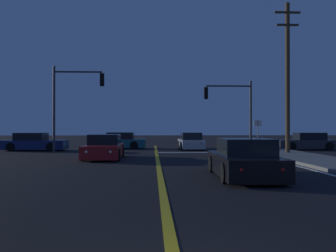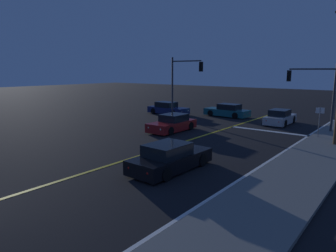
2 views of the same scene
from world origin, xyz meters
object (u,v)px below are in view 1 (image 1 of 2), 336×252
object	(u,v)px
car_mid_block_navy	(34,143)
car_parked_curb_red	(104,148)
car_lead_oncoming_black	(244,160)
traffic_signal_near_right	(233,104)
street_sign_corner	(258,130)
traffic_signal_far_left	(72,95)
car_side_waiting_charcoal	(307,142)
car_far_approaching_silver	(191,142)
utility_pole_right	(288,75)
car_following_oncoming_teal	(118,142)

from	to	relation	value
car_mid_block_navy	car_parked_curb_red	xyz separation A→B (m)	(6.23, -7.29, -0.00)
car_lead_oncoming_black	traffic_signal_near_right	bearing A→B (deg)	80.02
traffic_signal_near_right	street_sign_corner	xyz separation A→B (m)	(1.05, -2.80, -1.99)
car_mid_block_navy	car_lead_oncoming_black	world-z (taller)	same
traffic_signal_near_right	traffic_signal_far_left	xyz separation A→B (m)	(-11.86, -1.40, 0.49)
car_side_waiting_charcoal	car_lead_oncoming_black	bearing A→B (deg)	151.16
car_parked_curb_red	car_lead_oncoming_black	size ratio (longest dim) A/B	0.95
car_far_approaching_silver	car_parked_curb_red	world-z (taller)	same
car_mid_block_navy	street_sign_corner	bearing A→B (deg)	80.74
traffic_signal_far_left	street_sign_corner	distance (m)	13.23
car_lead_oncoming_black	utility_pole_right	world-z (taller)	utility_pole_right
car_far_approaching_silver	traffic_signal_near_right	bearing A→B (deg)	-27.37
car_mid_block_navy	car_side_waiting_charcoal	bearing A→B (deg)	91.97
car_lead_oncoming_black	car_following_oncoming_teal	xyz separation A→B (m)	(-5.96, 17.48, -0.00)
car_parked_curb_red	street_sign_corner	distance (m)	10.76
car_mid_block_navy	car_following_oncoming_teal	distance (m)	6.54
utility_pole_right	street_sign_corner	size ratio (longest dim) A/B	4.25
car_parked_curb_red	car_following_oncoming_teal	size ratio (longest dim) A/B	0.93
car_mid_block_navy	utility_pole_right	world-z (taller)	utility_pole_right
car_parked_curb_red	traffic_signal_far_left	bearing A→B (deg)	-61.67
car_mid_block_navy	street_sign_corner	size ratio (longest dim) A/B	2.10
car_parked_curb_red	car_following_oncoming_teal	bearing A→B (deg)	-89.43
traffic_signal_near_right	traffic_signal_far_left	size ratio (longest dim) A/B	0.87
car_mid_block_navy	car_parked_curb_red	distance (m)	9.59
street_sign_corner	traffic_signal_near_right	bearing A→B (deg)	110.57
traffic_signal_far_left	utility_pole_right	bearing A→B (deg)	-12.45
car_side_waiting_charcoal	street_sign_corner	bearing A→B (deg)	125.14
car_mid_block_navy	car_side_waiting_charcoal	distance (m)	20.95
utility_pole_right	street_sign_corner	bearing A→B (deg)	128.48
street_sign_corner	utility_pole_right	bearing A→B (deg)	-51.52
car_far_approaching_silver	car_parked_curb_red	size ratio (longest dim) A/B	0.96
car_parked_curb_red	car_following_oncoming_teal	world-z (taller)	same
car_lead_oncoming_black	utility_pole_right	size ratio (longest dim) A/B	0.48
car_mid_block_navy	car_far_approaching_silver	size ratio (longest dim) A/B	1.13
street_sign_corner	car_mid_block_navy	bearing A→B (deg)	169.05
car_far_approaching_silver	traffic_signal_far_left	bearing A→B (deg)	-162.52
car_lead_oncoming_black	utility_pole_right	distance (m)	12.38
car_side_waiting_charcoal	traffic_signal_near_right	distance (m)	6.61
traffic_signal_near_right	traffic_signal_far_left	bearing A→B (deg)	6.73
car_lead_oncoming_black	street_sign_corner	xyz separation A→B (m)	(4.06, 11.94, 0.95)
car_far_approaching_silver	traffic_signal_far_left	world-z (taller)	traffic_signal_far_left
car_far_approaching_silver	car_lead_oncoming_black	bearing A→B (deg)	-90.71
street_sign_corner	car_lead_oncoming_black	bearing A→B (deg)	-108.78
car_side_waiting_charcoal	traffic_signal_far_left	world-z (taller)	traffic_signal_far_left
car_following_oncoming_teal	utility_pole_right	distance (m)	14.27
car_following_oncoming_teal	traffic_signal_near_right	bearing A→B (deg)	-104.88
car_far_approaching_silver	car_following_oncoming_teal	xyz separation A→B (m)	(-5.90, 1.21, 0.00)
car_mid_block_navy	utility_pole_right	distance (m)	18.70
car_mid_block_navy	traffic_signal_far_left	xyz separation A→B (m)	(3.18, -1.71, 3.44)
car_mid_block_navy	car_lead_oncoming_black	bearing A→B (deg)	40.33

